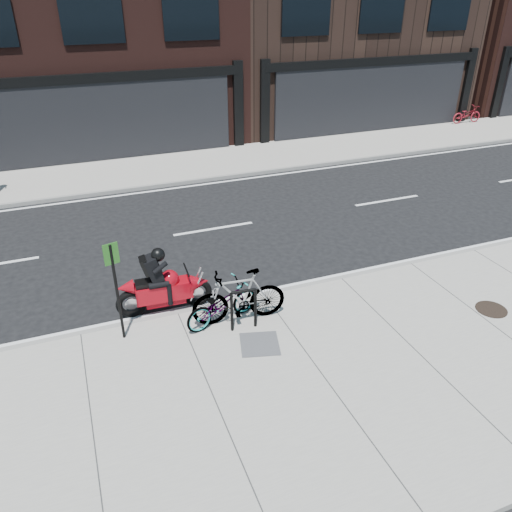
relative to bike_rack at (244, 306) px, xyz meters
name	(u,v)px	position (x,y,z in m)	size (l,w,h in m)	color
ground	(236,260)	(0.85, 2.98, -0.67)	(120.00, 120.00, 0.00)	black
sidewalk_near	(327,385)	(0.85, -2.02, -0.61)	(60.00, 6.00, 0.13)	gray
sidewalk_far	(170,167)	(0.85, 10.73, -0.61)	(60.00, 3.50, 0.13)	gray
bike_rack	(244,306)	(0.00, 0.00, 0.00)	(0.55, 0.10, 0.93)	black
bicycle_front	(222,304)	(-0.34, 0.38, -0.10)	(0.59, 1.68, 0.88)	gray
bicycle_rear	(239,296)	(0.00, 0.29, 0.05)	(0.55, 1.96, 1.18)	gray
motorcycle	(168,285)	(-1.24, 1.38, -0.04)	(2.10, 0.55, 1.57)	black
bicycle_far	(467,114)	(16.22, 11.98, -0.13)	(0.56, 1.59, 0.84)	maroon
manhole_cover	(491,309)	(5.23, -1.32, -0.54)	(0.66, 0.66, 0.01)	black
utility_grate	(260,344)	(0.11, -0.61, -0.54)	(0.75, 0.75, 0.01)	#4F5052
sign_post	(116,284)	(-2.34, 0.58, 0.71)	(0.28, 0.09, 2.11)	black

